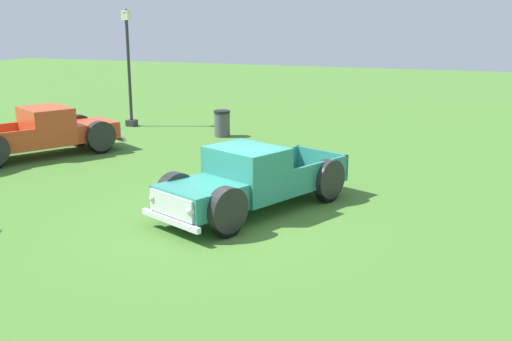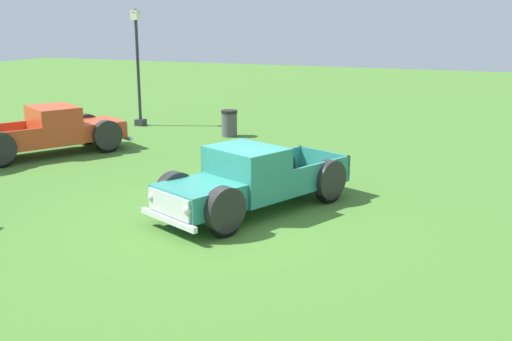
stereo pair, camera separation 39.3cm
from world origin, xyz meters
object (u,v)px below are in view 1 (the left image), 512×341
at_px(lamp_post_near, 129,66).
at_px(trash_can, 222,123).
at_px(pickup_truck_behind_right, 49,132).
at_px(pickup_truck_foreground, 245,182).

bearing_deg(lamp_post_near, trash_can, -99.19).
xyz_separation_m(lamp_post_near, trash_can, (-0.68, -4.21, -1.89)).
height_order(pickup_truck_behind_right, lamp_post_near, lamp_post_near).
distance_m(pickup_truck_behind_right, lamp_post_near, 5.56).
bearing_deg(pickup_truck_behind_right, pickup_truck_foreground, -112.15).
bearing_deg(trash_can, lamp_post_near, 80.81).
bearing_deg(lamp_post_near, pickup_truck_behind_right, -176.05).
xyz_separation_m(pickup_truck_foreground, trash_can, (7.80, 3.98, -0.22)).
bearing_deg(pickup_truck_foreground, pickup_truck_behind_right, 67.85).
xyz_separation_m(pickup_truck_behind_right, lamp_post_near, (5.29, 0.37, 1.65)).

